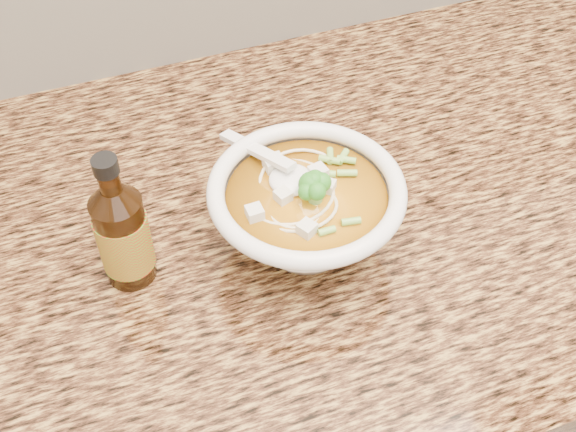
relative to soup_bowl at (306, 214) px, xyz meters
name	(u,v)px	position (x,y,z in m)	size (l,w,h in m)	color
cabinet	(384,369)	(0.18, 0.06, -0.52)	(4.00, 0.65, 0.86)	#321F0F
counter_slab	(420,178)	(0.18, 0.06, -0.07)	(4.00, 0.68, 0.04)	#A8803D
soup_bowl	(306,214)	(0.00, 0.00, 0.00)	(0.20, 0.22, 0.11)	white
hot_sauce_bottle	(123,234)	(-0.18, 0.03, 0.01)	(0.07, 0.07, 0.16)	#351A07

